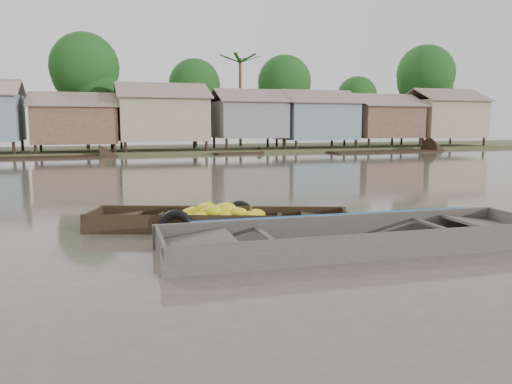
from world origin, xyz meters
name	(u,v)px	position (x,y,z in m)	size (l,w,h in m)	color
ground	(237,239)	(0.00, 0.00, 0.00)	(120.00, 120.00, 0.00)	#51483E
riverbank	(164,114)	(3.03, 31.86, 3.07)	(120.00, 12.47, 10.22)	#384723
banana_boat	(215,221)	(-0.20, 1.11, 0.17)	(5.96, 3.34, 0.82)	black
viewer_boat	(358,244)	(2.00, -1.40, 0.06)	(7.65, 2.34, 0.61)	#3A3631
distant_boats	(255,157)	(8.25, 23.97, -0.05)	(44.61, 16.46, 0.35)	black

